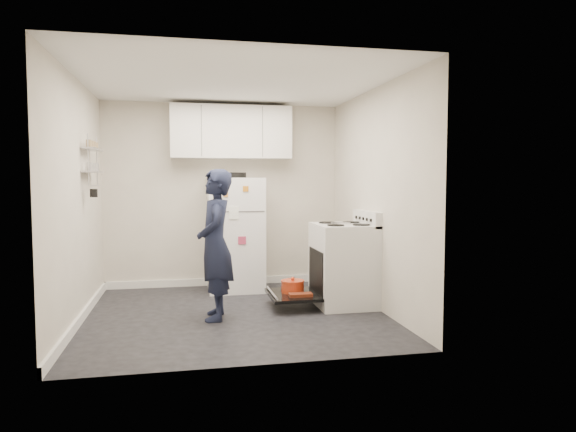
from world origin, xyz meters
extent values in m
cube|color=black|center=(0.00, 0.00, 0.00)|extent=(3.20, 3.20, 0.01)
cube|color=white|center=(0.00, 0.00, 2.50)|extent=(3.20, 3.20, 0.01)
cube|color=beige|center=(0.00, 1.60, 1.25)|extent=(3.20, 0.01, 2.50)
cube|color=beige|center=(0.00, -1.60, 1.25)|extent=(3.20, 0.01, 2.50)
cube|color=beige|center=(-1.60, 0.00, 1.25)|extent=(0.01, 3.20, 2.50)
cube|color=beige|center=(1.60, 0.00, 1.25)|extent=(0.01, 3.20, 2.50)
cube|color=white|center=(-1.59, 0.00, 0.05)|extent=(0.03, 3.20, 0.10)
cube|color=white|center=(0.00, 1.59, 0.05)|extent=(3.20, 0.03, 0.10)
cube|color=silver|center=(1.28, 0.15, 0.46)|extent=(0.65, 0.76, 0.92)
cube|color=black|center=(1.21, 0.15, 0.40)|extent=(0.53, 0.60, 0.52)
cube|color=orange|center=(1.48, 0.15, 0.40)|extent=(0.02, 0.56, 0.46)
cylinder|color=black|center=(1.26, 0.15, 0.22)|extent=(0.34, 0.34, 0.02)
cube|color=silver|center=(1.56, 0.15, 1.01)|extent=(0.08, 0.76, 0.18)
cube|color=silver|center=(1.28, 0.15, 0.94)|extent=(0.65, 0.76, 0.03)
cube|color=#B2B2B7|center=(1.23, 0.10, 0.97)|extent=(0.22, 0.03, 0.01)
cube|color=black|center=(0.68, 0.15, 0.14)|extent=(0.55, 0.70, 0.03)
cylinder|color=#B2B2B7|center=(0.43, 0.15, 0.18)|extent=(0.02, 0.66, 0.02)
cylinder|color=#B73315|center=(0.68, 0.21, 0.22)|extent=(0.26, 0.26, 0.12)
cylinder|color=#B73315|center=(0.68, 0.21, 0.29)|extent=(0.27, 0.27, 0.02)
sphere|color=#B73315|center=(0.68, 0.21, 0.32)|extent=(0.04, 0.04, 0.04)
cube|color=#992F10|center=(0.73, -0.02, 0.18)|extent=(0.26, 0.14, 0.04)
cube|color=#992F10|center=(0.73, 0.42, 0.18)|extent=(0.29, 0.21, 0.04)
cube|color=white|center=(0.13, 1.25, 0.74)|extent=(0.72, 0.70, 1.49)
cube|color=#4C4C4C|center=(0.13, 0.90, 1.06)|extent=(0.68, 0.01, 0.01)
cube|color=#B2B2B7|center=(-0.15, 0.88, 1.18)|extent=(0.03, 0.03, 0.20)
cube|color=#B2B2B7|center=(-0.15, 0.88, 0.76)|extent=(0.03, 0.03, 0.55)
cylinder|color=black|center=(0.13, 1.25, 1.52)|extent=(0.30, 0.30, 0.07)
cube|color=white|center=(0.08, 0.89, 1.05)|extent=(0.12, 0.01, 0.16)
cube|color=orange|center=(-0.02, 0.89, 1.28)|extent=(0.06, 0.01, 0.06)
cube|color=#B63455|center=(0.18, 0.89, 0.70)|extent=(0.10, 0.01, 0.10)
cube|color=#C37317|center=(0.23, 0.89, 1.35)|extent=(0.07, 0.01, 0.07)
cube|color=silver|center=(0.10, 1.43, 2.10)|extent=(1.60, 0.33, 0.70)
cube|color=#B2B2B7|center=(-1.52, 0.50, 1.80)|extent=(0.14, 0.60, 0.02)
cube|color=#B2B2B7|center=(-1.52, 0.50, 1.55)|extent=(0.14, 0.60, 0.02)
cylinder|color=black|center=(-1.49, 0.32, 1.32)|extent=(0.08, 0.08, 0.09)
imported|color=black|center=(-0.22, -0.15, 0.79)|extent=(0.41, 0.60, 1.57)
camera|label=1|loc=(-0.54, -5.52, 1.46)|focal=32.00mm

